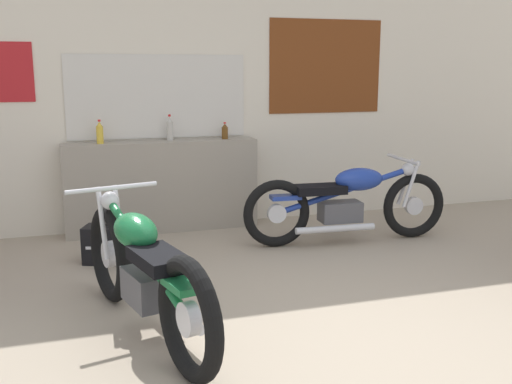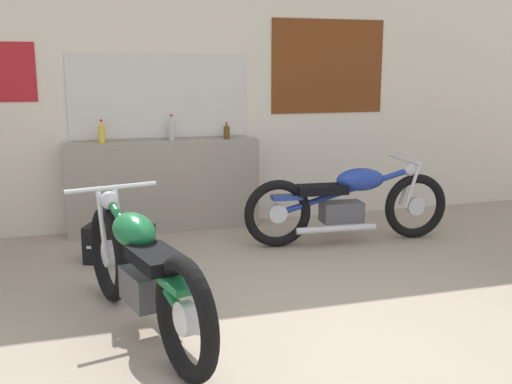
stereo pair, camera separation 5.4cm
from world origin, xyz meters
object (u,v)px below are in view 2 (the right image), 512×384
(bottle_leftmost, at_px, (102,133))
(hard_case_black, at_px, (120,244))
(bottle_center, at_px, (227,132))
(motorcycle_green, at_px, (142,271))
(bottle_left_center, at_px, (172,129))
(motorcycle_blue, at_px, (349,202))

(bottle_leftmost, height_order, hard_case_black, bottle_leftmost)
(bottle_center, xyz_separation_m, motorcycle_green, (-1.17, -2.46, -0.59))
(bottle_center, bearing_deg, bottle_leftmost, -179.46)
(bottle_leftmost, bearing_deg, bottle_center, 0.54)
(bottle_left_center, bearing_deg, bottle_leftmost, -176.07)
(motorcycle_blue, bearing_deg, bottle_center, 134.84)
(motorcycle_green, relative_size, motorcycle_blue, 0.97)
(bottle_leftmost, distance_m, bottle_center, 1.27)
(motorcycle_green, relative_size, hard_case_black, 3.15)
(bottle_leftmost, relative_size, bottle_left_center, 0.88)
(hard_case_black, bearing_deg, motorcycle_blue, -0.15)
(motorcycle_green, xyz_separation_m, motorcycle_blue, (2.13, 1.49, -0.02))
(motorcycle_blue, bearing_deg, motorcycle_green, -144.96)
(bottle_center, height_order, hard_case_black, bottle_center)
(bottle_center, xyz_separation_m, motorcycle_blue, (0.96, -0.97, -0.61))
(bottle_leftmost, xyz_separation_m, hard_case_black, (0.06, -0.95, -0.87))
(bottle_left_center, bearing_deg, motorcycle_green, -103.51)
(bottle_leftmost, height_order, motorcycle_green, bottle_leftmost)
(bottle_center, relative_size, hard_case_black, 0.28)
(bottle_left_center, height_order, motorcycle_blue, bottle_left_center)
(bottle_leftmost, xyz_separation_m, motorcycle_green, (0.10, -2.45, -0.62))
(motorcycle_green, bearing_deg, bottle_center, 64.54)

